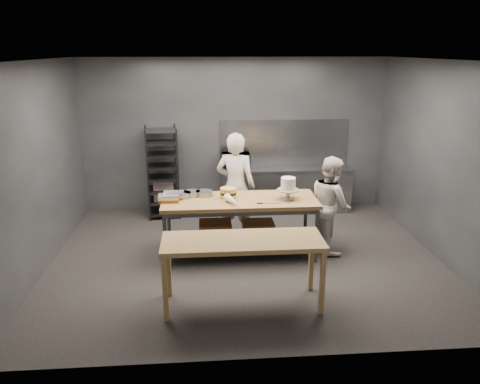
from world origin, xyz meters
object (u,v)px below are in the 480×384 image
at_px(microwave, 236,161).
at_px(frosted_cake_stand, 288,186).
at_px(near_counter, 243,246).
at_px(speed_rack, 162,173).
at_px(chef_right, 331,204).
at_px(layer_cake, 228,193).
at_px(work_table, 238,220).
at_px(chef_behind, 236,186).

distance_m(microwave, frosted_cake_stand, 2.18).
height_order(near_counter, microwave, microwave).
xyz_separation_m(speed_rack, chef_right, (2.80, -1.86, -0.08)).
bearing_deg(near_counter, layer_cake, 93.07).
relative_size(microwave, frosted_cake_stand, 1.57).
bearing_deg(chef_right, near_counter, 126.43).
distance_m(near_counter, microwave, 3.57).
bearing_deg(layer_cake, work_table, -28.20).
bearing_deg(frosted_cake_stand, microwave, 107.66).
height_order(work_table, layer_cake, layer_cake).
relative_size(near_counter, frosted_cake_stand, 5.80).
xyz_separation_m(work_table, speed_rack, (-1.31, 1.93, 0.28)).
xyz_separation_m(microwave, frosted_cake_stand, (0.66, -2.08, 0.08)).
bearing_deg(chef_behind, microwave, -74.21).
bearing_deg(chef_right, work_table, 82.82).
height_order(speed_rack, frosted_cake_stand, speed_rack).
xyz_separation_m(near_counter, microwave, (0.16, 3.56, 0.24)).
bearing_deg(speed_rack, frosted_cake_stand, -43.80).
xyz_separation_m(frosted_cake_stand, layer_cake, (-0.91, 0.14, -0.13)).
height_order(speed_rack, layer_cake, speed_rack).
xyz_separation_m(work_table, near_counter, (-0.05, -1.55, 0.24)).
distance_m(microwave, layer_cake, 1.95).
xyz_separation_m(chef_behind, frosted_cake_stand, (0.76, -0.76, 0.21)).
xyz_separation_m(work_table, microwave, (0.11, 2.01, 0.48)).
bearing_deg(work_table, speed_rack, 124.09).
bearing_deg(chef_right, chef_behind, 57.32).
relative_size(chef_behind, microwave, 3.40).
xyz_separation_m(near_counter, speed_rack, (-1.26, 3.48, 0.04)).
xyz_separation_m(chef_behind, layer_cake, (-0.16, -0.62, 0.08)).
bearing_deg(chef_right, speed_rack, 46.59).
bearing_deg(chef_right, layer_cake, 80.01).
relative_size(near_counter, chef_right, 1.29).
bearing_deg(frosted_cake_stand, chef_right, 10.65).
height_order(near_counter, frosted_cake_stand, frosted_cake_stand).
xyz_separation_m(speed_rack, microwave, (1.42, 0.08, 0.19)).
distance_m(chef_behind, microwave, 1.33).
bearing_deg(near_counter, speed_rack, 109.85).
distance_m(work_table, speed_rack, 2.35).
distance_m(chef_right, microwave, 2.40).
bearing_deg(microwave, layer_cake, -97.41).
bearing_deg(layer_cake, frosted_cake_stand, -8.73).
height_order(microwave, frosted_cake_stand, frosted_cake_stand).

